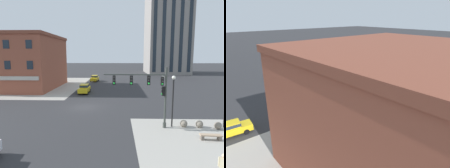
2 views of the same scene
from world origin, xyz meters
TOP-DOWN VIEW (x-y plane):
  - ground_plane at (0.00, 0.00)m, footprint 320.00×320.00m
  - sidewalk_far_corner at (-20.00, 20.00)m, footprint 32.00×32.00m
  - traffic_signal_main at (7.81, -7.54)m, footprint 6.16×2.09m
  - bollard_sphere_curb_a at (11.18, -7.45)m, footprint 0.71×0.71m
  - bollard_sphere_curb_b at (12.69, -7.54)m, footprint 0.71×0.71m
  - bollard_sphere_curb_c at (14.32, -7.94)m, footprint 0.71×0.71m
  - bench_near_signal at (12.45, -10.56)m, footprint 1.83×0.60m
  - pedestrian_walking_east at (10.46, -16.36)m, footprint 0.43×0.40m
  - street_lamp_corner_near at (10.00, -7.43)m, footprint 0.36×0.36m
  - car_main_northbound_far at (-1.89, 27.51)m, footprint 2.12×4.51m
  - car_main_southbound_near at (-1.83, 10.31)m, footprint 1.90×4.40m
  - storefront_block_near_corner at (-19.08, 16.74)m, footprint 20.56×17.91m

SIDE VIEW (x-z plane):
  - ground_plane at x=0.00m, z-range 0.00..0.00m
  - sidewalk_far_corner at x=-20.00m, z-range -0.01..0.01m
  - bench_near_signal at x=12.45m, z-range 0.08..0.57m
  - bollard_sphere_curb_a at x=11.18m, z-range 0.00..0.71m
  - bollard_sphere_curb_b at x=12.69m, z-range 0.00..0.71m
  - bollard_sphere_curb_c at x=14.32m, z-range 0.00..0.71m
  - car_main_northbound_far at x=-1.89m, z-range 0.08..1.76m
  - car_main_southbound_near at x=-1.83m, z-range 0.08..1.76m
  - pedestrian_walking_east at x=10.46m, z-range 0.13..1.87m
  - street_lamp_corner_near at x=10.00m, z-range 0.68..5.83m
  - traffic_signal_main at x=7.81m, z-range 0.89..6.87m
  - storefront_block_near_corner at x=-19.08m, z-range 0.01..11.45m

